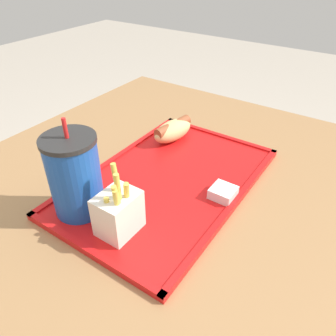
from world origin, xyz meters
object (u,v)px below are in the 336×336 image
(fries_carton, at_px, (118,212))
(sauce_cup_mayo, at_px, (223,192))
(soda_cup, at_px, (75,175))
(hot_dog_far, at_px, (173,130))

(fries_carton, xyz_separation_m, sauce_cup_mayo, (0.18, -0.11, -0.03))
(soda_cup, distance_m, hot_dog_far, 0.32)
(soda_cup, bearing_deg, sauce_cup_mayo, -48.71)
(hot_dog_far, bearing_deg, fries_carton, -162.56)
(fries_carton, bearing_deg, soda_cup, 89.44)
(soda_cup, xyz_separation_m, hot_dog_far, (0.31, 0.00, -0.05))
(fries_carton, bearing_deg, hot_dog_far, 17.44)
(hot_dog_far, distance_m, fries_carton, 0.33)
(hot_dog_far, height_order, sauce_cup_mayo, hot_dog_far)
(hot_dog_far, bearing_deg, sauce_cup_mayo, -122.84)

